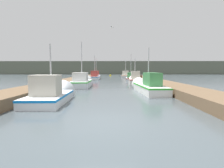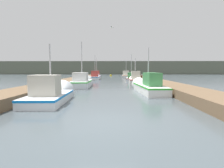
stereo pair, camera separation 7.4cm
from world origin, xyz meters
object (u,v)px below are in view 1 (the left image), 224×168
fishing_boat_2 (82,82)px  seagull_lead (112,27)px  fishing_boat_4 (131,78)px  fishing_boat_5 (95,77)px  fishing_boat_7 (126,75)px  channel_buoy (110,76)px  fishing_boat_6 (96,76)px  fishing_boat_1 (147,86)px  fishing_boat_0 (53,94)px  mooring_piling_0 (80,79)px  mooring_piling_3 (96,74)px  mooring_piling_2 (141,78)px  mooring_piling_1 (80,77)px  fishing_boat_3 (135,79)px

fishing_boat_2 → seagull_lead: 6.19m
fishing_boat_4 → fishing_boat_5: (-6.10, 3.51, 0.05)m
fishing_boat_7 → channel_buoy: bearing=124.7°
fishing_boat_2 → fishing_boat_6: fishing_boat_2 is taller
fishing_boat_1 → channel_buoy: (-3.58, 32.97, -0.30)m
fishing_boat_2 → fishing_boat_5: fishing_boat_2 is taller
fishing_boat_4 → fishing_boat_0: bearing=-102.9°
fishing_boat_2 → fishing_boat_4: bearing=56.7°
mooring_piling_0 → mooring_piling_3: mooring_piling_3 is taller
fishing_boat_2 → fishing_boat_5: (-0.15, 13.18, -0.02)m
fishing_boat_5 → channel_buoy: 15.99m
fishing_boat_2 → mooring_piling_2: fishing_boat_2 is taller
channel_buoy → mooring_piling_1: bearing=-99.6°
fishing_boat_0 → fishing_boat_5: size_ratio=0.88×
mooring_piling_0 → mooring_piling_2: mooring_piling_2 is taller
channel_buoy → seagull_lead: seagull_lead is taller
channel_buoy → seagull_lead: 31.01m
fishing_boat_7 → fishing_boat_1: bearing=-85.3°
fishing_boat_0 → fishing_boat_2: fishing_boat_2 is taller
mooring_piling_1 → fishing_boat_0: bearing=-85.1°
fishing_boat_3 → channel_buoy: 24.73m
fishing_boat_2 → mooring_piling_0: size_ratio=5.28×
mooring_piling_1 → channel_buoy: 22.68m
fishing_boat_2 → mooring_piling_0: fishing_boat_2 is taller
mooring_piling_0 → mooring_piling_3: 19.11m
fishing_boat_0 → fishing_boat_5: bearing=87.7°
fishing_boat_3 → mooring_piling_2: bearing=67.0°
fishing_boat_1 → channel_buoy: size_ratio=6.12×
fishing_boat_5 → mooring_piling_2: (7.30, -6.27, 0.06)m
fishing_boat_0 → fishing_boat_1: size_ratio=0.74×
mooring_piling_0 → seagull_lead: seagull_lead is taller
fishing_boat_2 → mooring_piling_2: size_ratio=5.27×
fishing_boat_1 → mooring_piling_2: (1.23, 10.91, 0.07)m
fishing_boat_4 → fishing_boat_6: (-6.32, 8.35, 0.08)m
fishing_boat_1 → seagull_lead: (-2.83, 2.45, 5.17)m
mooring_piling_1 → fishing_boat_4: bearing=22.5°
fishing_boat_4 → channel_buoy: (-3.61, 19.30, -0.25)m
mooring_piling_0 → channel_buoy: 24.20m
fishing_boat_4 → mooring_piling_0: size_ratio=5.33×
fishing_boat_0 → channel_buoy: size_ratio=4.54×
fishing_boat_3 → channel_buoy: bearing=101.9°
fishing_boat_2 → fishing_boat_7: 23.35m
mooring_piling_2 → channel_buoy: 22.58m
mooring_piling_3 → seagull_lead: bearing=-80.7°
seagull_lead → mooring_piling_1: bearing=48.9°
fishing_boat_2 → mooring_piling_0: (-1.25, 5.04, 0.04)m
mooring_piling_2 → channel_buoy: size_ratio=0.99×
fishing_boat_3 → fishing_boat_4: fishing_boat_4 is taller
fishing_boat_1 → fishing_boat_7: 26.56m
mooring_piling_1 → fishing_boat_2: bearing=-77.6°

